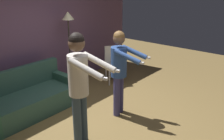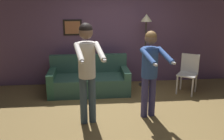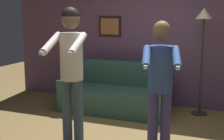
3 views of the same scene
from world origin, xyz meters
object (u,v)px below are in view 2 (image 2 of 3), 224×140
at_px(person_standing_right, 150,67).
at_px(dining_chair_distant, 188,71).
at_px(torchiere_lamp, 146,29).
at_px(couch, 89,81).
at_px(person_standing_left, 87,64).

bearing_deg(person_standing_right, dining_chair_distant, 43.26).
relative_size(torchiere_lamp, dining_chair_distant, 1.98).
bearing_deg(dining_chair_distant, torchiere_lamp, 147.71).
distance_m(couch, dining_chair_distant, 2.40).
relative_size(torchiere_lamp, person_standing_right, 1.11).
xyz_separation_m(couch, dining_chair_distant, (2.37, -0.24, 0.25)).
height_order(couch, torchiere_lamp, torchiere_lamp).
xyz_separation_m(person_standing_right, dining_chair_distant, (1.25, 1.18, -0.47)).
distance_m(torchiere_lamp, dining_chair_distant, 1.45).
bearing_deg(couch, person_standing_left, -91.35).
bearing_deg(torchiere_lamp, person_standing_left, -127.55).
xyz_separation_m(person_standing_left, person_standing_right, (1.16, 0.15, -0.13)).
relative_size(couch, person_standing_right, 1.15).
bearing_deg(dining_chair_distant, person_standing_left, -151.13).
relative_size(couch, torchiere_lamp, 1.04).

